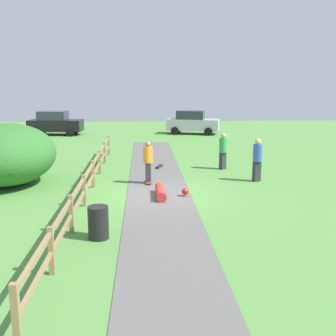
% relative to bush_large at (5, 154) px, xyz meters
% --- Properties ---
extents(ground_plane, '(60.00, 60.00, 0.00)m').
position_rel_bush_large_xyz_m(ground_plane, '(6.24, -2.03, -1.27)').
color(ground_plane, '#568E42').
extents(asphalt_path, '(2.40, 28.00, 0.02)m').
position_rel_bush_large_xyz_m(asphalt_path, '(6.24, -2.03, -1.26)').
color(asphalt_path, '#605E5B').
rests_on(asphalt_path, ground_plane).
extents(wooden_fence, '(0.12, 18.12, 1.10)m').
position_rel_bush_large_xyz_m(wooden_fence, '(3.64, -2.03, -0.60)').
color(wooden_fence, '#997A51').
rests_on(wooden_fence, ground_plane).
extents(bush_large, '(4.07, 4.88, 2.53)m').
position_rel_bush_large_xyz_m(bush_large, '(0.00, 0.00, 0.00)').
color(bush_large, '#33702D').
rests_on(bush_large, ground_plane).
extents(trash_bin, '(0.56, 0.56, 0.90)m').
position_rel_bush_large_xyz_m(trash_bin, '(4.44, -6.36, -0.82)').
color(trash_bin, black).
rests_on(trash_bin, ground_plane).
extents(skater_riding, '(0.41, 0.81, 1.78)m').
position_rel_bush_large_xyz_m(skater_riding, '(5.86, -0.24, -0.26)').
color(skater_riding, '#B23326').
rests_on(skater_riding, asphalt_path).
extents(skater_fallen, '(1.23, 1.59, 0.36)m').
position_rel_bush_large_xyz_m(skater_fallen, '(6.36, -2.33, -1.07)').
color(skater_fallen, red).
rests_on(skater_fallen, asphalt_path).
extents(skateboard_loose, '(0.45, 0.82, 0.08)m').
position_rel_bush_large_xyz_m(skateboard_loose, '(6.46, 3.02, -1.18)').
color(skateboard_loose, black).
rests_on(skateboard_loose, asphalt_path).
extents(bystander_green, '(0.54, 0.54, 1.77)m').
position_rel_bush_large_xyz_m(bystander_green, '(9.53, 2.53, -0.29)').
color(bystander_green, '#2D2D33').
rests_on(bystander_green, ground_plane).
extents(bystander_blue, '(0.50, 0.50, 1.85)m').
position_rel_bush_large_xyz_m(bystander_blue, '(10.50, -0.07, -0.24)').
color(bystander_blue, '#2D2D33').
rests_on(bystander_blue, ground_plane).
extents(parked_car_silver, '(4.49, 2.79, 1.92)m').
position_rel_bush_large_xyz_m(parked_car_silver, '(9.71, 16.64, -0.31)').
color(parked_car_silver, '#B7B7BC').
rests_on(parked_car_silver, ground_plane).
extents(parked_car_black, '(4.33, 2.28, 1.92)m').
position_rel_bush_large_xyz_m(parked_car_black, '(-1.40, 16.63, -0.31)').
color(parked_car_black, black).
rests_on(parked_car_black, ground_plane).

